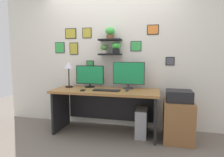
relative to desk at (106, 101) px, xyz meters
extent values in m
plane|color=#70665B|center=(0.00, -0.06, -0.55)|extent=(8.00, 8.00, 0.00)
cube|color=silver|center=(0.00, 0.38, 0.80)|extent=(4.40, 0.04, 2.70)
cube|color=black|center=(0.00, 0.26, 0.80)|extent=(0.41, 0.20, 0.03)
cube|color=black|center=(0.00, 0.26, 1.06)|extent=(0.41, 0.20, 0.03)
cylinder|color=black|center=(0.11, 0.26, 0.86)|extent=(0.13, 0.13, 0.08)
ellipsoid|color=green|center=(0.11, 0.26, 0.96)|extent=(0.15, 0.15, 0.12)
cylinder|color=brown|center=(0.00, 0.26, 1.11)|extent=(0.13, 0.13, 0.08)
ellipsoid|color=green|center=(0.00, 0.26, 1.22)|extent=(0.17, 0.17, 0.13)
cylinder|color=#B2A899|center=(-0.11, 0.26, 0.85)|extent=(0.13, 0.13, 0.06)
ellipsoid|color=#4A873B|center=(-0.11, 0.26, 0.93)|extent=(0.13, 0.13, 0.10)
cube|color=black|center=(-0.47, 0.36, 1.21)|extent=(0.18, 0.02, 0.19)
cube|color=gold|center=(-0.47, 0.35, 1.21)|extent=(0.16, 0.00, 0.17)
cube|color=#2D2D33|center=(0.46, 0.36, 0.95)|extent=(0.20, 0.02, 0.18)
cube|color=green|center=(0.46, 0.35, 0.95)|extent=(0.17, 0.00, 0.16)
cube|color=black|center=(-0.81, 0.36, 1.20)|extent=(0.23, 0.02, 0.20)
cube|color=gold|center=(-0.81, 0.35, 1.20)|extent=(0.20, 0.00, 0.17)
cube|color=#2D2D33|center=(-1.04, 0.36, 0.94)|extent=(0.20, 0.02, 0.21)
cube|color=green|center=(-1.04, 0.35, 0.94)|extent=(0.17, 0.00, 0.19)
cube|color=black|center=(0.75, 0.36, 1.23)|extent=(0.20, 0.02, 0.17)
cube|color=orange|center=(0.75, 0.35, 1.23)|extent=(0.17, 0.00, 0.15)
cube|color=black|center=(-0.42, 0.36, 0.58)|extent=(0.14, 0.02, 0.22)
cube|color=green|center=(-0.42, 0.35, 0.58)|extent=(0.12, 0.00, 0.20)
cube|color=black|center=(-0.75, 0.36, 0.91)|extent=(0.17, 0.02, 0.23)
cube|color=gold|center=(-0.75, 0.35, 0.91)|extent=(0.15, 0.00, 0.21)
cube|color=black|center=(1.05, 0.36, 0.68)|extent=(0.15, 0.02, 0.15)
cube|color=#4C4C56|center=(1.05, 0.35, 0.68)|extent=(0.13, 0.00, 0.12)
cube|color=#9E6B38|center=(0.00, -0.06, 0.18)|extent=(1.79, 0.68, 0.04)
cube|color=black|center=(-0.83, -0.06, -0.19)|extent=(0.04, 0.62, 0.71)
cube|color=black|center=(0.83, -0.06, -0.19)|extent=(0.04, 0.62, 0.71)
cube|color=black|center=(0.00, 0.24, -0.16)|extent=(1.59, 0.02, 0.50)
cylinder|color=black|center=(-0.36, 0.15, 0.21)|extent=(0.18, 0.18, 0.02)
cylinder|color=black|center=(-0.36, 0.15, 0.25)|extent=(0.03, 0.03, 0.05)
cube|color=black|center=(-0.36, 0.16, 0.43)|extent=(0.53, 0.02, 0.34)
cube|color=#198C4C|center=(-0.36, 0.15, 0.43)|extent=(0.50, 0.00, 0.31)
cylinder|color=#2D2D33|center=(0.36, 0.15, 0.21)|extent=(0.18, 0.18, 0.02)
cylinder|color=#2D2D33|center=(0.36, 0.15, 0.26)|extent=(0.03, 0.03, 0.07)
cube|color=#2D2D33|center=(0.36, 0.16, 0.48)|extent=(0.55, 0.02, 0.39)
cube|color=#198C4C|center=(0.36, 0.15, 0.48)|extent=(0.53, 0.00, 0.37)
cube|color=black|center=(0.04, -0.15, 0.21)|extent=(0.44, 0.14, 0.02)
ellipsoid|color=#2D2D33|center=(0.37, -0.11, 0.22)|extent=(0.06, 0.09, 0.03)
cylinder|color=black|center=(-0.72, 0.05, 0.21)|extent=(0.13, 0.13, 0.02)
cylinder|color=black|center=(-0.72, 0.05, 0.39)|extent=(0.02, 0.02, 0.33)
cone|color=silver|center=(-0.72, 0.05, 0.61)|extent=(0.16, 0.16, 0.13)
cube|color=black|center=(-0.35, -0.21, 0.21)|extent=(0.10, 0.15, 0.01)
cube|color=brown|center=(1.18, -0.10, -0.23)|extent=(0.44, 0.50, 0.62)
cube|color=black|center=(1.18, -0.10, 0.16)|extent=(0.38, 0.34, 0.17)
cube|color=#99999E|center=(0.61, -0.04, -0.32)|extent=(0.18, 0.40, 0.45)
camera|label=1|loc=(0.85, -3.17, 0.77)|focal=31.08mm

